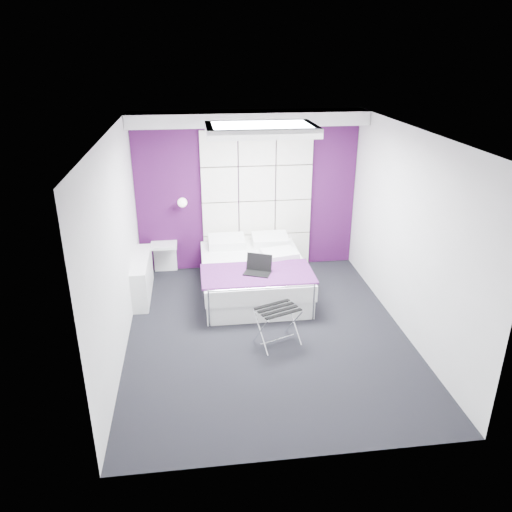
{
  "coord_description": "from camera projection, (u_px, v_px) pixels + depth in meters",
  "views": [
    {
      "loc": [
        -0.86,
        -5.62,
        3.49
      ],
      "look_at": [
        -0.09,
        0.35,
        0.95
      ],
      "focal_mm": 35.0,
      "sensor_mm": 36.0,
      "label": 1
    }
  ],
  "objects": [
    {
      "name": "soffit",
      "position": [
        249.0,
        118.0,
        7.4
      ],
      "size": [
        3.58,
        0.5,
        0.2
      ],
      "primitive_type": "cube",
      "color": "white",
      "rests_on": "wall_back"
    },
    {
      "name": "radiator",
      "position": [
        142.0,
        277.0,
        7.46
      ],
      "size": [
        0.22,
        1.2,
        0.6
      ],
      "primitive_type": "cube",
      "color": "white",
      "rests_on": "floor"
    },
    {
      "name": "nightstand",
      "position": [
        164.0,
        245.0,
        8.07
      ],
      "size": [
        0.42,
        0.33,
        0.05
      ],
      "primitive_type": "cube",
      "color": "white",
      "rests_on": "wall_back"
    },
    {
      "name": "laptop",
      "position": [
        257.0,
        268.0,
        7.04
      ],
      "size": [
        0.36,
        0.26,
        0.26
      ],
      "rotation": [
        0.0,
        0.0,
        -0.4
      ],
      "color": "black",
      "rests_on": "bed"
    },
    {
      "name": "skylight",
      "position": [
        261.0,
        129.0,
        6.15
      ],
      "size": [
        1.36,
        0.86,
        0.12
      ],
      "primitive_type": null,
      "color": "white",
      "rests_on": "ceiling"
    },
    {
      "name": "wall_left",
      "position": [
        116.0,
        248.0,
        5.87
      ],
      "size": [
        0.0,
        4.4,
        4.4
      ],
      "primitive_type": "plane",
      "rotation": [
        1.57,
        0.0,
        1.57
      ],
      "color": "silver",
      "rests_on": "floor"
    },
    {
      "name": "wall_lamp",
      "position": [
        182.0,
        202.0,
        7.87
      ],
      "size": [
        0.15,
        0.15,
        0.15
      ],
      "primitive_type": "sphere",
      "color": "white",
      "rests_on": "wall_back"
    },
    {
      "name": "floor",
      "position": [
        266.0,
        332.0,
        6.59
      ],
      "size": [
        4.4,
        4.4,
        0.0
      ],
      "primitive_type": "plane",
      "color": "black",
      "rests_on": "ground"
    },
    {
      "name": "bed",
      "position": [
        253.0,
        275.0,
        7.56
      ],
      "size": [
        1.58,
        1.9,
        0.67
      ],
      "color": "white",
      "rests_on": "floor"
    },
    {
      "name": "accent_wall",
      "position": [
        247.0,
        192.0,
        8.09
      ],
      "size": [
        3.58,
        0.02,
        2.58
      ],
      "primitive_type": "cube",
      "color": "#3E0E40",
      "rests_on": "wall_back"
    },
    {
      "name": "wall_right",
      "position": [
        408.0,
        234.0,
        6.3
      ],
      "size": [
        0.0,
        4.4,
        4.4
      ],
      "primitive_type": "plane",
      "rotation": [
        1.57,
        0.0,
        -1.57
      ],
      "color": "silver",
      "rests_on": "floor"
    },
    {
      "name": "headboard",
      "position": [
        257.0,
        201.0,
        8.11
      ],
      "size": [
        1.8,
        0.08,
        2.3
      ],
      "primitive_type": null,
      "color": "silver",
      "rests_on": "wall_back"
    },
    {
      "name": "wall_back",
      "position": [
        247.0,
        192.0,
        8.1
      ],
      "size": [
        3.6,
        0.0,
        3.6
      ],
      "primitive_type": "plane",
      "rotation": [
        1.57,
        0.0,
        0.0
      ],
      "color": "silver",
      "rests_on": "floor"
    },
    {
      "name": "ceiling",
      "position": [
        268.0,
        132.0,
        5.58
      ],
      "size": [
        4.4,
        4.4,
        0.0
      ],
      "primitive_type": "plane",
      "rotation": [
        3.14,
        0.0,
        0.0
      ],
      "color": "white",
      "rests_on": "wall_back"
    },
    {
      "name": "luggage_rack",
      "position": [
        277.0,
        326.0,
        6.25
      ],
      "size": [
        0.51,
        0.37,
        0.5
      ],
      "rotation": [
        0.0,
        0.0,
        0.37
      ],
      "color": "silver",
      "rests_on": "floor"
    }
  ]
}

